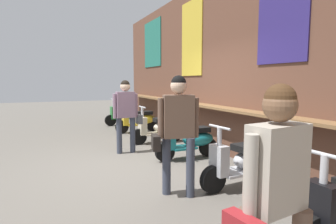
{
  "coord_description": "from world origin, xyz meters",
  "views": [
    {
      "loc": [
        5.07,
        -1.68,
        1.6
      ],
      "look_at": [
        -1.47,
        1.22,
        0.82
      ],
      "focal_mm": 30.33,
      "sensor_mm": 36.0,
      "label": 1
    }
  ],
  "objects_px": {
    "shopper_with_handbag": "(275,184)",
    "scooter_yellow": "(140,120)",
    "shopper_passing": "(126,109)",
    "scooter_green": "(126,114)",
    "scooter_cream": "(160,128)",
    "scooter_teal": "(191,140)",
    "shopper_browsing": "(177,123)",
    "scooter_silver": "(244,161)"
  },
  "relations": [
    {
      "from": "scooter_teal",
      "to": "scooter_silver",
      "type": "distance_m",
      "value": 1.7
    },
    {
      "from": "shopper_with_handbag",
      "to": "scooter_yellow",
      "type": "bearing_deg",
      "value": 161.06
    },
    {
      "from": "scooter_teal",
      "to": "scooter_green",
      "type": "bearing_deg",
      "value": -89.8
    },
    {
      "from": "scooter_green",
      "to": "shopper_with_handbag",
      "type": "xyz_separation_m",
      "value": [
        8.7,
        -1.44,
        0.57
      ]
    },
    {
      "from": "scooter_silver",
      "to": "shopper_browsing",
      "type": "height_order",
      "value": "shopper_browsing"
    },
    {
      "from": "scooter_green",
      "to": "scooter_yellow",
      "type": "relative_size",
      "value": 1.0
    },
    {
      "from": "scooter_green",
      "to": "scooter_cream",
      "type": "bearing_deg",
      "value": 88.39
    },
    {
      "from": "scooter_cream",
      "to": "shopper_browsing",
      "type": "bearing_deg",
      "value": 71.88
    },
    {
      "from": "scooter_silver",
      "to": "shopper_with_handbag",
      "type": "bearing_deg",
      "value": 50.92
    },
    {
      "from": "scooter_green",
      "to": "shopper_browsing",
      "type": "bearing_deg",
      "value": 78.99
    },
    {
      "from": "shopper_browsing",
      "to": "scooter_cream",
      "type": "bearing_deg",
      "value": 176.26
    },
    {
      "from": "scooter_green",
      "to": "shopper_with_handbag",
      "type": "height_order",
      "value": "shopper_with_handbag"
    },
    {
      "from": "scooter_green",
      "to": "shopper_passing",
      "type": "distance_m",
      "value": 4.13
    },
    {
      "from": "scooter_yellow",
      "to": "scooter_silver",
      "type": "xyz_separation_m",
      "value": [
        5.06,
        -0.0,
        0.0
      ]
    },
    {
      "from": "scooter_cream",
      "to": "shopper_browsing",
      "type": "relative_size",
      "value": 0.83
    },
    {
      "from": "scooter_green",
      "to": "shopper_browsing",
      "type": "height_order",
      "value": "shopper_browsing"
    },
    {
      "from": "scooter_cream",
      "to": "shopper_passing",
      "type": "bearing_deg",
      "value": 31.88
    },
    {
      "from": "scooter_cream",
      "to": "shopper_passing",
      "type": "height_order",
      "value": "shopper_passing"
    },
    {
      "from": "scooter_cream",
      "to": "shopper_with_handbag",
      "type": "xyz_separation_m",
      "value": [
        5.43,
        -1.44,
        0.57
      ]
    },
    {
      "from": "shopper_browsing",
      "to": "scooter_green",
      "type": "bearing_deg",
      "value": -174.8
    },
    {
      "from": "scooter_teal",
      "to": "shopper_browsing",
      "type": "distance_m",
      "value": 2.04
    },
    {
      "from": "scooter_yellow",
      "to": "scooter_teal",
      "type": "xyz_separation_m",
      "value": [
        3.35,
        0.0,
        0.0
      ]
    },
    {
      "from": "scooter_green",
      "to": "scooter_silver",
      "type": "xyz_separation_m",
      "value": [
        6.64,
        -0.0,
        0.0
      ]
    },
    {
      "from": "shopper_browsing",
      "to": "scooter_teal",
      "type": "bearing_deg",
      "value": 160.58
    },
    {
      "from": "shopper_with_handbag",
      "to": "scooter_silver",
      "type": "bearing_deg",
      "value": 137.55
    },
    {
      "from": "scooter_green",
      "to": "scooter_silver",
      "type": "bearing_deg",
      "value": 88.39
    },
    {
      "from": "scooter_green",
      "to": "shopper_browsing",
      "type": "xyz_separation_m",
      "value": [
        6.54,
        -1.08,
        0.64
      ]
    },
    {
      "from": "scooter_teal",
      "to": "shopper_with_handbag",
      "type": "relative_size",
      "value": 0.88
    },
    {
      "from": "scooter_cream",
      "to": "shopper_passing",
      "type": "relative_size",
      "value": 0.86
    },
    {
      "from": "scooter_green",
      "to": "scooter_yellow",
      "type": "xyz_separation_m",
      "value": [
        1.58,
        -0.0,
        0.0
      ]
    },
    {
      "from": "scooter_silver",
      "to": "shopper_passing",
      "type": "xyz_separation_m",
      "value": [
        -2.7,
        -1.08,
        0.59
      ]
    },
    {
      "from": "scooter_green",
      "to": "scooter_yellow",
      "type": "distance_m",
      "value": 1.58
    },
    {
      "from": "scooter_yellow",
      "to": "shopper_with_handbag",
      "type": "bearing_deg",
      "value": 75.76
    },
    {
      "from": "shopper_passing",
      "to": "scooter_yellow",
      "type": "bearing_deg",
      "value": -23.63
    },
    {
      "from": "shopper_with_handbag",
      "to": "shopper_browsing",
      "type": "distance_m",
      "value": 2.19
    },
    {
      "from": "shopper_passing",
      "to": "shopper_with_handbag",
      "type": "bearing_deg",
      "value": 176.64
    },
    {
      "from": "scooter_silver",
      "to": "shopper_browsing",
      "type": "bearing_deg",
      "value": -9.23
    },
    {
      "from": "scooter_yellow",
      "to": "shopper_with_handbag",
      "type": "xyz_separation_m",
      "value": [
        7.12,
        -1.44,
        0.57
      ]
    },
    {
      "from": "scooter_silver",
      "to": "shopper_passing",
      "type": "bearing_deg",
      "value": -72.28
    },
    {
      "from": "scooter_cream",
      "to": "shopper_with_handbag",
      "type": "distance_m",
      "value": 5.64
    },
    {
      "from": "scooter_teal",
      "to": "shopper_with_handbag",
      "type": "distance_m",
      "value": 4.07
    },
    {
      "from": "scooter_cream",
      "to": "scooter_silver",
      "type": "xyz_separation_m",
      "value": [
        3.36,
        -0.0,
        0.0
      ]
    }
  ]
}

